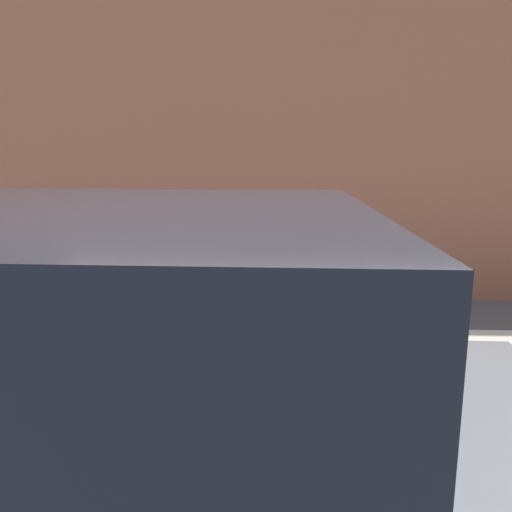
% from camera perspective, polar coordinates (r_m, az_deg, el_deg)
% --- Properties ---
extents(sidewalk, '(24.00, 2.80, 0.12)m').
position_cam_1_polar(sidewalk, '(4.53, 1.70, -14.85)').
color(sidewalk, '#BCB7AD').
rests_on(sidewalk, ground_plane).
extents(building_facade, '(24.00, 0.30, 4.91)m').
position_cam_1_polar(building_facade, '(7.21, 1.78, 14.45)').
color(building_facade, '#935642').
rests_on(building_facade, ground_plane).
extents(parking_meter, '(0.21, 0.16, 1.68)m').
position_cam_1_polar(parking_meter, '(2.93, -0.00, -1.88)').
color(parking_meter, gray).
rests_on(parking_meter, sidewalk).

